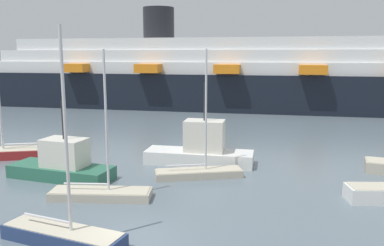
% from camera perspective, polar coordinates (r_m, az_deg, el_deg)
% --- Properties ---
extents(ground_plane, '(600.00, 600.00, 0.00)m').
position_cam_1_polar(ground_plane, '(17.02, -8.03, -16.39)').
color(ground_plane, slate).
extents(sailboat_0, '(5.56, 2.88, 7.83)m').
position_cam_1_polar(sailboat_0, '(24.57, 1.01, -6.98)').
color(sailboat_0, '#BCB29E').
rests_on(sailboat_0, ground_plane).
extents(sailboat_2, '(5.40, 1.95, 7.77)m').
position_cam_1_polar(sailboat_2, '(21.60, -13.04, -9.69)').
color(sailboat_2, '#BCB29E').
rests_on(sailboat_2, ground_plane).
extents(sailboat_4, '(7.44, 4.05, 13.68)m').
position_cam_1_polar(sailboat_4, '(31.96, -24.70, -3.49)').
color(sailboat_4, maroon).
rests_on(sailboat_4, ground_plane).
extents(sailboat_5, '(5.47, 2.69, 8.60)m').
position_cam_1_polar(sailboat_5, '(17.21, -18.18, -14.91)').
color(sailboat_5, navy).
rests_on(sailboat_5, ground_plane).
extents(fishing_boat_0, '(7.56, 2.66, 5.67)m').
position_cam_1_polar(fishing_boat_0, '(27.27, 1.34, -3.76)').
color(fishing_boat_0, white).
rests_on(fishing_boat_0, ground_plane).
extents(fishing_boat_2, '(6.79, 3.36, 4.77)m').
position_cam_1_polar(fishing_boat_2, '(25.42, -18.23, -5.69)').
color(fishing_boat_2, '#2D6B51').
rests_on(fishing_boat_2, ground_plane).
extents(cruise_ship, '(89.59, 18.93, 14.14)m').
position_cam_1_polar(cruise_ship, '(56.32, 11.01, 6.65)').
color(cruise_ship, black).
rests_on(cruise_ship, ground_plane).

